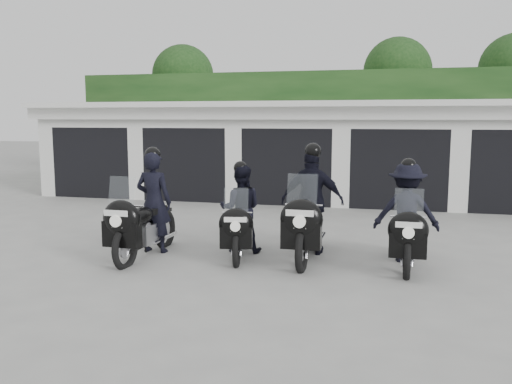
% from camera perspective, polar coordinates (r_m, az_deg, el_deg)
% --- Properties ---
extents(ground, '(80.00, 80.00, 0.00)m').
position_cam_1_polar(ground, '(10.38, -2.70, -6.15)').
color(ground, '#969691').
rests_on(ground, ground).
extents(garage_block, '(16.40, 6.80, 2.96)m').
position_cam_1_polar(garage_block, '(17.96, 4.79, 4.37)').
color(garage_block, white).
rests_on(garage_block, ground).
extents(background_vegetation, '(20.00, 3.90, 5.80)m').
position_cam_1_polar(background_vegetation, '(22.70, 7.81, 8.45)').
color(background_vegetation, '#153513').
rests_on(background_vegetation, ground).
extents(police_bike_a, '(0.73, 2.34, 2.03)m').
position_cam_1_polar(police_bike_a, '(10.01, -11.51, -2.11)').
color(police_bike_a, black).
rests_on(police_bike_a, ground).
extents(police_bike_b, '(0.98, 2.01, 1.77)m').
position_cam_1_polar(police_bike_b, '(9.94, -1.71, -2.39)').
color(police_bike_b, black).
rests_on(police_bike_b, ground).
extents(police_bike_c, '(1.16, 2.43, 2.12)m').
position_cam_1_polar(police_bike_c, '(9.81, 5.77, -1.66)').
color(police_bike_c, black).
rests_on(police_bike_c, ground).
extents(police_bike_d, '(1.13, 2.15, 1.87)m').
position_cam_1_polar(police_bike_d, '(9.64, 15.58, -2.67)').
color(police_bike_d, black).
rests_on(police_bike_d, ground).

